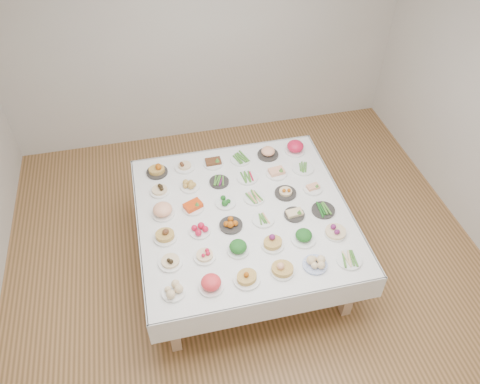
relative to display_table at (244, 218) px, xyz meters
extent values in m
plane|color=#A67445|center=(0.04, -0.16, -0.68)|extent=(5.00, 5.00, 0.00)
cube|color=white|center=(0.04, -0.16, 2.12)|extent=(5.00, 5.00, 0.02)
cube|color=beige|center=(0.04, 2.34, 0.72)|extent=(5.00, 0.02, 2.80)
cube|color=white|center=(0.00, 0.00, 0.04)|extent=(1.99, 1.99, 0.06)
cube|color=white|center=(0.00, 0.99, -0.07)|extent=(2.01, 0.02, 0.28)
cube|color=white|center=(0.00, -0.99, -0.07)|extent=(2.01, 0.01, 0.28)
cube|color=white|center=(0.99, 0.00, -0.07)|extent=(0.01, 2.01, 0.28)
cube|color=white|center=(-0.99, 0.00, -0.07)|extent=(0.02, 2.01, 0.28)
cube|color=#D1AF86|center=(-0.81, -0.81, -0.33)|extent=(0.09, 0.09, 0.69)
cube|color=#D1AF86|center=(0.81, -0.81, -0.33)|extent=(0.09, 0.09, 0.69)
cube|color=#D1AF86|center=(-0.81, 0.81, -0.33)|extent=(0.09, 0.09, 0.69)
cube|color=#D1AF86|center=(0.81, 0.81, -0.33)|extent=(0.09, 0.09, 0.69)
cylinder|color=white|center=(-0.76, -0.75, 0.08)|extent=(0.19, 0.19, 0.02)
cylinder|color=white|center=(-0.45, -0.76, 0.08)|extent=(0.21, 0.21, 0.02)
cylinder|color=white|center=(-0.15, -0.76, 0.08)|extent=(0.22, 0.22, 0.02)
cylinder|color=white|center=(0.16, -0.74, 0.08)|extent=(0.20, 0.20, 0.02)
cylinder|color=#4C66B2|center=(0.45, -0.74, 0.08)|extent=(0.21, 0.21, 0.02)
cylinder|color=white|center=(0.75, -0.76, 0.08)|extent=(0.22, 0.22, 0.02)
cylinder|color=white|center=(-0.75, -0.44, 0.08)|extent=(0.21, 0.21, 0.02)
cylinder|color=white|center=(-0.45, -0.45, 0.08)|extent=(0.19, 0.19, 0.02)
cylinder|color=white|center=(-0.15, -0.44, 0.08)|extent=(0.19, 0.19, 0.02)
cylinder|color=white|center=(0.16, -0.45, 0.08)|extent=(0.20, 0.20, 0.02)
cylinder|color=white|center=(0.45, -0.45, 0.08)|extent=(0.22, 0.22, 0.02)
cylinder|color=white|center=(0.75, -0.45, 0.08)|extent=(0.20, 0.20, 0.02)
cylinder|color=white|center=(-0.76, -0.15, 0.08)|extent=(0.21, 0.21, 0.02)
cylinder|color=white|center=(-0.44, -0.15, 0.08)|extent=(0.19, 0.19, 0.02)
cylinder|color=#2B2926|center=(-0.15, -0.14, 0.08)|extent=(0.21, 0.21, 0.02)
cylinder|color=white|center=(0.15, -0.14, 0.08)|extent=(0.21, 0.21, 0.02)
cylinder|color=#2B2926|center=(0.46, -0.15, 0.08)|extent=(0.19, 0.19, 0.02)
cylinder|color=#2B2926|center=(0.74, -0.15, 0.08)|extent=(0.22, 0.22, 0.02)
cylinder|color=white|center=(-0.75, 0.15, 0.08)|extent=(0.21, 0.21, 0.02)
cylinder|color=white|center=(-0.46, 0.16, 0.08)|extent=(0.20, 0.20, 0.02)
cylinder|color=white|center=(-0.14, 0.15, 0.08)|extent=(0.20, 0.20, 0.02)
cylinder|color=white|center=(0.14, 0.15, 0.08)|extent=(0.20, 0.20, 0.02)
cylinder|color=#2B2926|center=(0.46, 0.15, 0.08)|extent=(0.21, 0.21, 0.02)
cylinder|color=white|center=(0.75, 0.15, 0.08)|extent=(0.19, 0.19, 0.02)
cylinder|color=white|center=(-0.75, 0.45, 0.08)|extent=(0.19, 0.19, 0.02)
cylinder|color=white|center=(-0.44, 0.46, 0.08)|extent=(0.19, 0.19, 0.02)
cylinder|color=#2B2926|center=(-0.15, 0.46, 0.08)|extent=(0.19, 0.19, 0.02)
cylinder|color=white|center=(0.15, 0.45, 0.08)|extent=(0.21, 0.21, 0.02)
cylinder|color=white|center=(0.46, 0.45, 0.08)|extent=(0.21, 0.21, 0.02)
cylinder|color=white|center=(0.75, 0.46, 0.08)|extent=(0.22, 0.22, 0.02)
cylinder|color=#2B2926|center=(-0.74, 0.75, 0.08)|extent=(0.22, 0.22, 0.02)
cylinder|color=white|center=(-0.45, 0.76, 0.08)|extent=(0.21, 0.21, 0.02)
cylinder|color=white|center=(-0.15, 0.75, 0.08)|extent=(0.21, 0.21, 0.02)
cylinder|color=white|center=(0.15, 0.75, 0.08)|extent=(0.22, 0.22, 0.02)
cylinder|color=#2B2926|center=(0.45, 0.76, 0.08)|extent=(0.22, 0.22, 0.02)
cylinder|color=white|center=(0.75, 0.76, 0.08)|extent=(0.21, 0.21, 0.02)
camera|label=1|loc=(-0.72, -2.95, 3.32)|focal=35.00mm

